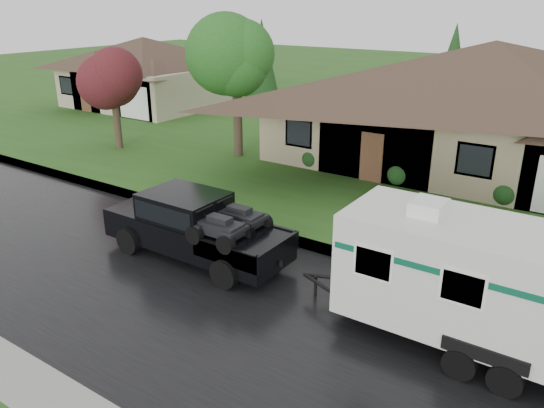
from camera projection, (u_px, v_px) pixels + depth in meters
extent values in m
plane|color=#275219|center=(278.00, 278.00, 15.04)|extent=(140.00, 140.00, 0.00)
cube|color=black|center=(234.00, 309.00, 13.50)|extent=(140.00, 8.00, 0.01)
cube|color=gray|center=(317.00, 247.00, 16.75)|extent=(140.00, 0.50, 0.15)
cube|color=#275219|center=(442.00, 155.00, 26.60)|extent=(140.00, 26.00, 0.15)
cube|color=tan|center=(483.00, 134.00, 24.22)|extent=(18.00, 10.00, 3.00)
pyramid|color=#38291E|center=(497.00, 40.00, 22.74)|extent=(19.44, 10.80, 2.60)
cube|color=tan|center=(147.00, 86.00, 38.35)|extent=(10.00, 8.00, 2.80)
pyramid|color=#38291E|center=(143.00, 37.00, 37.13)|extent=(10.80, 8.64, 2.00)
cube|color=tan|center=(156.00, 96.00, 35.29)|extent=(3.20, 4.00, 2.52)
cylinder|color=#382B1E|center=(238.00, 126.00, 25.84)|extent=(0.44, 0.44, 2.93)
sphere|color=#2B7024|center=(236.00, 58.00, 24.68)|extent=(4.05, 4.05, 4.05)
cylinder|color=#382B1E|center=(118.00, 127.00, 27.30)|extent=(0.37, 0.37, 2.21)
sphere|color=#5B1C21|center=(112.00, 79.00, 26.43)|extent=(3.05, 3.05, 3.05)
sphere|color=#143814|center=(312.00, 157.00, 24.24)|extent=(1.00, 1.00, 1.00)
sphere|color=#143814|center=(399.00, 173.00, 22.04)|extent=(1.00, 1.00, 1.00)
sphere|color=#143814|center=(506.00, 192.00, 19.85)|extent=(1.00, 1.00, 1.00)
cube|color=black|center=(196.00, 233.00, 16.01)|extent=(5.97, 1.99, 0.86)
cube|color=black|center=(144.00, 210.00, 17.06)|extent=(1.59, 1.94, 0.35)
cube|color=black|center=(185.00, 207.00, 15.94)|extent=(2.39, 1.87, 0.90)
cube|color=black|center=(185.00, 206.00, 15.92)|extent=(2.19, 1.91, 0.55)
cube|color=black|center=(246.00, 242.00, 14.95)|extent=(2.19, 1.89, 0.06)
cylinder|color=black|center=(129.00, 241.00, 16.37)|extent=(0.84, 0.32, 0.84)
cylinder|color=black|center=(174.00, 220.00, 17.88)|extent=(0.84, 0.32, 0.84)
cylinder|color=black|center=(225.00, 274.00, 14.40)|extent=(0.84, 0.32, 0.84)
cylinder|color=black|center=(266.00, 248.00, 15.90)|extent=(0.84, 0.32, 0.84)
cube|color=silver|center=(505.00, 286.00, 11.10)|extent=(6.96, 2.39, 2.44)
cube|color=black|center=(496.00, 341.00, 11.59)|extent=(7.36, 1.19, 0.14)
cube|color=#0B4E37|center=(510.00, 263.00, 10.91)|extent=(6.82, 2.41, 0.14)
cube|color=white|center=(429.00, 207.00, 11.54)|extent=(0.70, 0.80, 0.32)
cylinder|color=black|center=(459.00, 364.00, 10.94)|extent=(0.70, 0.24, 0.70)
cylinder|color=black|center=(487.00, 312.00, 12.75)|extent=(0.70, 0.24, 0.70)
cylinder|color=black|center=(505.00, 380.00, 10.47)|extent=(0.70, 0.24, 0.70)
cylinder|color=black|center=(527.00, 324.00, 12.28)|extent=(0.70, 0.24, 0.70)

